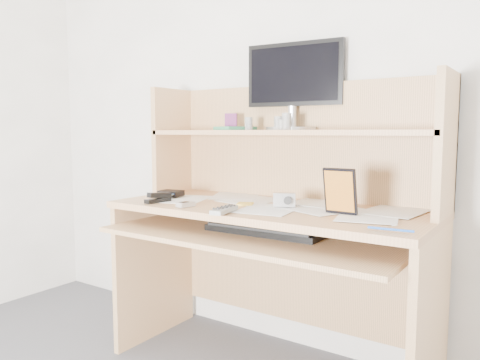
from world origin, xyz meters
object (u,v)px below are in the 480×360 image
Objects in this scene: monitor at (294,84)px; game_case at (340,191)px; tv_remote at (224,210)px; desk at (277,216)px; keyboard at (265,229)px.

game_case is at bearing -45.29° from monitor.
tv_remote is 0.36× the size of monitor.
monitor reaches higher than desk.
game_case is at bearing 16.12° from tv_remote.
desk reaches higher than game_case.
tv_remote is at bearing -99.11° from monitor.
monitor is at bearing 96.81° from keyboard.
desk is 7.77× the size of game_case.
keyboard is 1.07× the size of monitor.
tv_remote is at bearing -98.52° from desk.
game_case reaches higher than keyboard.
monitor is (-0.37, 0.31, 0.45)m from game_case.
desk is 2.95× the size of monitor.
monitor reaches higher than keyboard.
tv_remote is 0.74m from monitor.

